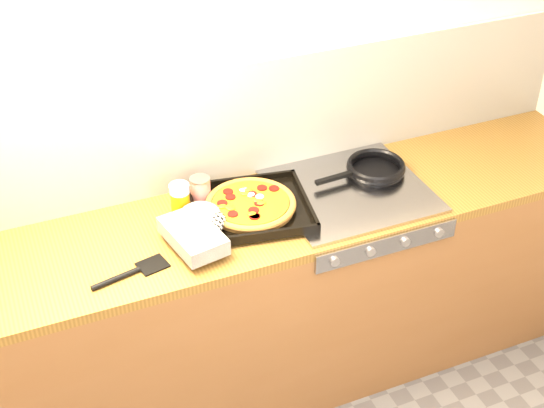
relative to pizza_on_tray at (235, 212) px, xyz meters
name	(u,v)px	position (x,y,z in m)	size (l,w,h in m)	color
room_shell	(218,127)	(0.05, 0.30, 0.20)	(3.20, 3.20, 3.20)	white
counter_run	(248,304)	(0.05, 0.01, -0.50)	(3.20, 0.62, 0.90)	brown
stovetop	(350,191)	(0.50, 0.01, -0.04)	(0.60, 0.56, 0.02)	#9B9BA0
pizza_on_tray	(235,212)	(0.00, 0.00, 0.00)	(0.62, 0.50, 0.08)	black
frying_pan	(375,168)	(0.65, 0.08, -0.01)	(0.42, 0.26, 0.04)	black
tomato_can	(200,191)	(-0.08, 0.17, 0.01)	(0.10, 0.10, 0.12)	#A30D19
juice_glass	(180,199)	(-0.17, 0.14, 0.02)	(0.08, 0.08, 0.13)	orange
wooden_spoon	(241,185)	(0.11, 0.22, -0.04)	(0.30, 0.07, 0.02)	#9D8142
black_spatula	(131,273)	(-0.44, -0.15, -0.04)	(0.29, 0.11, 0.02)	black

